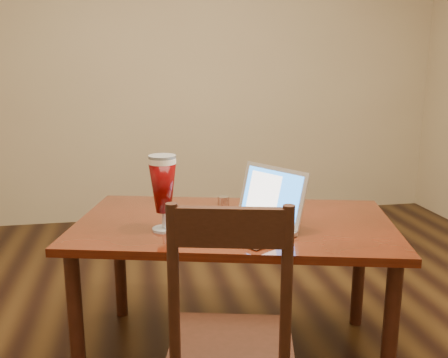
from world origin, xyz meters
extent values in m
cube|color=tan|center=(0.00, 2.50, 1.35)|extent=(4.50, 0.01, 2.70)
cube|color=#4C160A|center=(-0.09, 0.23, 0.65)|extent=(1.59, 1.15, 0.04)
cylinder|color=black|center=(-0.80, 0.08, 0.32)|extent=(0.06, 0.06, 0.64)
cylinder|color=black|center=(0.45, -0.25, 0.32)|extent=(0.06, 0.06, 0.64)
cylinder|color=black|center=(-0.63, 0.72, 0.32)|extent=(0.06, 0.06, 0.64)
cylinder|color=black|center=(0.62, 0.39, 0.32)|extent=(0.06, 0.06, 0.64)
cube|color=#9E190E|center=(-0.08, 0.06, 0.67)|extent=(0.43, 0.36, 0.00)
cube|color=white|center=(-0.08, 0.06, 0.68)|extent=(0.39, 0.31, 0.00)
cube|color=silver|center=(-0.07, 0.07, 0.68)|extent=(0.40, 0.44, 0.02)
cube|color=#B7B7BC|center=(-0.03, 0.09, 0.69)|extent=(0.25, 0.31, 0.00)
cube|color=#AEAEB3|center=(-0.13, 0.03, 0.69)|extent=(0.10, 0.11, 0.00)
cube|color=silver|center=(0.07, 0.15, 0.81)|extent=(0.25, 0.34, 0.24)
cube|color=blue|center=(0.06, 0.15, 0.82)|extent=(0.22, 0.30, 0.20)
cube|color=white|center=(0.04, 0.18, 0.82)|extent=(0.13, 0.18, 0.17)
cylinder|color=silver|center=(-0.41, 0.16, 0.68)|extent=(0.10, 0.10, 0.01)
cylinder|color=silver|center=(-0.41, 0.16, 0.72)|extent=(0.02, 0.02, 0.07)
cylinder|color=silver|center=(-0.41, 0.16, 0.98)|extent=(0.12, 0.12, 0.02)
cylinder|color=silver|center=(-0.41, 0.16, 1.00)|extent=(0.12, 0.12, 0.01)
cylinder|color=silver|center=(-0.08, 0.52, 0.69)|extent=(0.06, 0.06, 0.04)
cylinder|color=silver|center=(0.05, 0.48, 0.69)|extent=(0.06, 0.06, 0.04)
cube|color=black|center=(-0.23, -0.40, 0.43)|extent=(0.50, 0.49, 0.04)
cylinder|color=black|center=(-0.43, -0.51, 0.72)|extent=(0.04, 0.04, 0.54)
cylinder|color=black|center=(-0.10, -0.59, 0.72)|extent=(0.04, 0.04, 0.54)
cube|color=black|center=(-0.26, -0.55, 0.91)|extent=(0.34, 0.11, 0.12)
camera|label=1|loc=(-0.53, -1.90, 1.38)|focal=40.00mm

